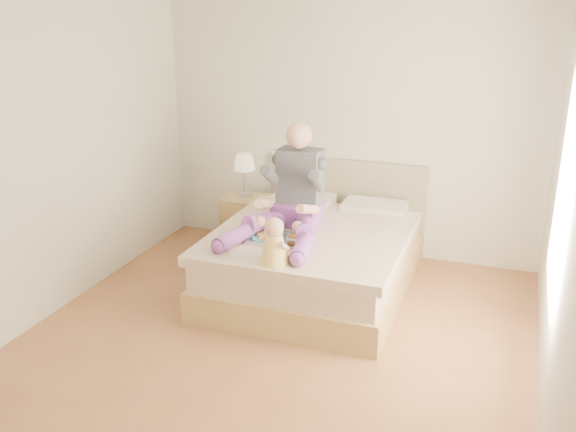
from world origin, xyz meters
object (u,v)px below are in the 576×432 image
(nightstand, at_px, (247,223))
(baby, at_px, (275,245))
(tray, at_px, (278,237))
(bed, at_px, (317,254))
(adult, at_px, (292,199))

(nightstand, xyz_separation_m, baby, (0.95, -1.61, 0.48))
(nightstand, bearing_deg, baby, -61.57)
(tray, bearing_deg, nightstand, 126.08)
(tray, relative_size, baby, 1.26)
(nightstand, distance_m, baby, 1.93)
(nightstand, relative_size, tray, 1.19)
(bed, relative_size, baby, 5.61)
(nightstand, bearing_deg, tray, -57.05)
(bed, xyz_separation_m, adult, (-0.20, -0.18, 0.58))
(baby, bearing_deg, adult, 122.29)
(bed, height_order, baby, bed)
(adult, xyz_separation_m, tray, (-0.01, -0.31, -0.26))
(bed, xyz_separation_m, baby, (-0.05, -0.97, 0.45))
(nightstand, xyz_separation_m, tray, (0.79, -1.13, 0.35))
(adult, bearing_deg, baby, -78.21)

